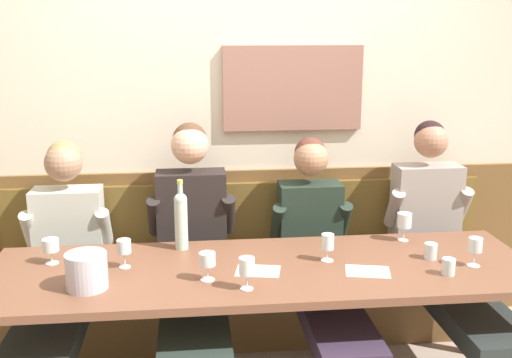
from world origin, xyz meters
TOP-DOWN VIEW (x-y plane):
  - room_wall_back at (0.00, 1.09)m, footprint 6.80×0.12m
  - wood_wainscot_panel at (0.00, 1.04)m, footprint 6.80×0.03m
  - wall_bench at (0.00, 0.83)m, footprint 2.98×0.42m
  - dining_table at (0.00, 0.13)m, footprint 2.68×0.82m
  - person_center_right_seat at (-1.05, 0.45)m, footprint 0.50×1.28m
  - person_center_left_seat at (-0.34, 0.47)m, footprint 0.51×1.28m
  - person_right_seat at (0.36, 0.46)m, footprint 0.48×1.27m
  - person_left_seat at (1.09, 0.46)m, footprint 0.50×1.27m
  - ice_bucket at (-0.82, -0.03)m, footprint 0.19×0.19m
  - wine_bottle_clear_water at (-0.40, 0.43)m, footprint 0.07×0.07m
  - wine_glass_center_rear at (0.81, 0.42)m, footprint 0.08×0.08m
  - wine_glass_center_front at (-0.67, 0.20)m, footprint 0.07×0.07m
  - wine_glass_left_end at (-1.04, 0.29)m, footprint 0.08×0.08m
  - wine_glass_near_bucket at (-0.10, -0.12)m, footprint 0.07×0.07m
  - wine_glass_mid_left at (-0.28, -0.00)m, footprint 0.08×0.08m
  - wine_glass_by_bottle at (1.03, 0.03)m, footprint 0.07×0.07m
  - wine_glass_mid_right at (0.33, 0.18)m, footprint 0.07×0.07m
  - water_tumbler_center at (0.86, 0.15)m, footprint 0.07×0.07m
  - water_tumbler_left at (0.86, -0.06)m, footprint 0.06×0.06m
  - tasting_sheet_left_guest at (0.49, 0.02)m, footprint 0.24×0.19m
  - tasting_sheet_right_guest at (-0.03, 0.08)m, footprint 0.24×0.19m

SIDE VIEW (x-z plane):
  - wall_bench at x=0.00m, z-range -0.19..0.75m
  - wood_wainscot_panel at x=0.00m, z-range 0.00..1.01m
  - person_right_seat at x=0.36m, z-range -0.01..1.24m
  - person_center_right_seat at x=-1.05m, z-range -0.01..1.25m
  - person_left_seat at x=1.09m, z-range -0.03..1.31m
  - person_center_left_seat at x=-0.34m, z-range -0.02..1.33m
  - dining_table at x=0.00m, z-range 0.30..1.04m
  - tasting_sheet_left_guest at x=0.49m, z-range 0.74..0.74m
  - tasting_sheet_right_guest at x=-0.03m, z-range 0.74..0.74m
  - water_tumbler_left at x=0.86m, z-range 0.74..0.82m
  - water_tumbler_center at x=0.86m, z-range 0.74..0.82m
  - ice_bucket at x=-0.82m, z-range 0.74..0.90m
  - wine_glass_left_end at x=-1.04m, z-range 0.76..0.89m
  - wine_glass_mid_right at x=0.33m, z-range 0.76..0.90m
  - wine_glass_mid_left at x=-0.28m, z-range 0.77..0.90m
  - wine_glass_center_front at x=-0.67m, z-range 0.77..0.91m
  - wine_glass_near_bucket at x=-0.10m, z-range 0.77..0.92m
  - wine_glass_by_bottle at x=1.03m, z-range 0.77..0.92m
  - wine_glass_center_rear at x=0.81m, z-range 0.77..0.93m
  - wine_bottle_clear_water at x=-0.40m, z-range 0.72..1.09m
  - room_wall_back at x=0.00m, z-range 0.00..2.80m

